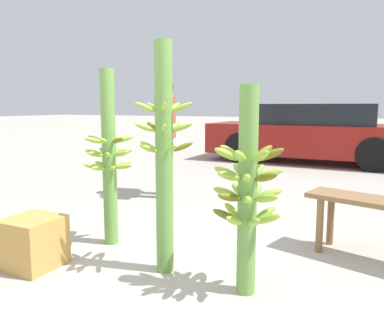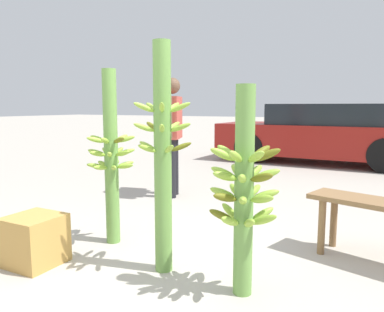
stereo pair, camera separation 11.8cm
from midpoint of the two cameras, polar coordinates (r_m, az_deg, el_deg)
ground_plane at (r=2.92m, az=-6.98°, el=-17.80°), size 80.00×80.00×0.00m
banana_stalk_left at (r=3.43m, az=-13.48°, el=-0.18°), size 0.44×0.44×1.57m
banana_stalk_center at (r=2.76m, az=-5.48°, el=-0.05°), size 0.44×0.43×1.71m
banana_stalk_right at (r=2.47m, az=7.10°, el=-5.05°), size 0.48×0.48×1.39m
vendor_person at (r=5.14m, az=-4.59°, el=4.39°), size 0.35×0.67×1.63m
parked_car at (r=8.76m, az=17.26°, el=3.29°), size 4.38×1.82×1.30m
produce_crate at (r=3.26m, az=-24.04°, el=-11.92°), size 0.39×0.39×0.39m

